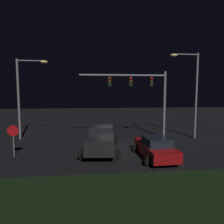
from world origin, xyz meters
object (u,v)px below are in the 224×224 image
Objects in this scene: car_sedan at (155,147)px; pickup_truck at (101,138)px; traffic_signal_gantry at (140,88)px; stop_sign at (13,135)px; street_lamp_left at (25,89)px; street_lamp_right at (191,85)px.

pickup_truck is at bearing 57.91° from car_sedan.
car_sedan is 7.26m from traffic_signal_gantry.
stop_sign is at bearing 101.89° from pickup_truck.
street_lamp_left is 6.43m from stop_sign.
street_lamp_left reaches higher than pickup_truck.
traffic_signal_gantry is at bearing 176.42° from street_lamp_right.
street_lamp_left reaches higher than stop_sign.
pickup_truck is 6.79m from traffic_signal_gantry.
traffic_signal_gantry is at bearing -40.82° from pickup_truck.
street_lamp_right is (4.92, -0.31, 0.29)m from traffic_signal_gantry.
car_sedan is 9.94m from stop_sign.
street_lamp_right is at bearing -4.10° from street_lamp_left.
street_lamp_right reaches higher than stop_sign.
car_sedan is at bearing -92.95° from traffic_signal_gantry.
street_lamp_left is 0.92× the size of street_lamp_right.
street_lamp_left is at bearing 175.66° from traffic_signal_gantry.
street_lamp_right reaches higher than pickup_truck.
street_lamp_right is at bearing -63.24° from pickup_truck.
traffic_signal_gantry is 1.01× the size of street_lamp_right.
car_sedan is 0.55× the size of street_lamp_right.
street_lamp_right reaches higher than car_sedan.
pickup_truck reaches higher than car_sedan.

